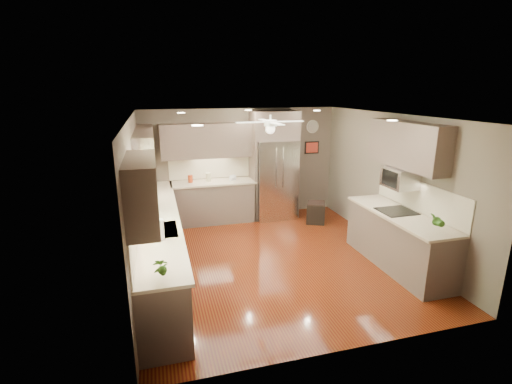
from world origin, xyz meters
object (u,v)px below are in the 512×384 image
paper_towel (159,230)px  stool (316,212)px  bowl (233,179)px  potted_plant_left (160,267)px  refrigerator (274,167)px  microwave (400,178)px  soap_bottle (150,214)px  potted_plant_right (437,220)px  canister_a (190,179)px  canister_c (208,177)px

paper_towel → stool: bearing=35.0°
stool → bowl: bearing=159.7°
potted_plant_left → bowl: potted_plant_left is taller
potted_plant_left → refrigerator: bearing=57.6°
potted_plant_left → microwave: (3.98, 1.46, 0.38)m
stool → refrigerator: bearing=140.3°
bowl → paper_towel: bearing=-118.7°
potted_plant_left → soap_bottle: bearing=93.1°
microwave → potted_plant_left: bearing=-159.8°
potted_plant_left → potted_plant_right: size_ratio=1.01×
soap_bottle → stool: size_ratio=0.39×
canister_a → stool: bearing=-14.9°
stool → potted_plant_left: bearing=-134.2°
potted_plant_left → refrigerator: size_ratio=0.13×
canister_c → potted_plant_right: 4.71m
refrigerator → canister_c: bearing=176.9°
bowl → microwave: size_ratio=0.37×
stool → paper_towel: paper_towel is taller
canister_a → bowl: 0.94m
potted_plant_left → bowl: size_ratio=1.51×
microwave → paper_towel: microwave is taller
potted_plant_right → bowl: potted_plant_right is taller
potted_plant_left → paper_towel: bearing=89.3°
refrigerator → paper_towel: 4.02m
soap_bottle → microwave: size_ratio=0.37×
canister_c → potted_plant_right: bearing=-54.5°
microwave → stool: bearing=104.9°
microwave → paper_towel: size_ratio=1.72×
potted_plant_left → refrigerator: refrigerator is taller
potted_plant_right → refrigerator: (-1.22, 3.75, 0.09)m
potted_plant_left → paper_towel: same height
refrigerator → paper_towel: bearing=-131.0°
microwave → stool: (-0.55, 2.06, -1.24)m
refrigerator → paper_towel: size_ratio=7.65×
soap_bottle → microwave: 4.13m
canister_a → canister_c: size_ratio=0.88×
soap_bottle → potted_plant_right: 4.26m
microwave → refrigerator: bearing=116.1°
soap_bottle → bowl: 2.85m
potted_plant_right → microwave: microwave is taller
potted_plant_right → microwave: size_ratio=0.56×
canister_c → potted_plant_left: size_ratio=0.60×
canister_a → refrigerator: refrigerator is taller
canister_a → potted_plant_left: size_ratio=0.53×
canister_a → potted_plant_right: size_ratio=0.54×
canister_c → stool: bearing=-17.6°
microwave → canister_c: bearing=135.5°
microwave → potted_plant_right: bearing=-95.6°
potted_plant_right → bowl: size_ratio=1.50×
potted_plant_right → canister_a: bearing=129.3°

